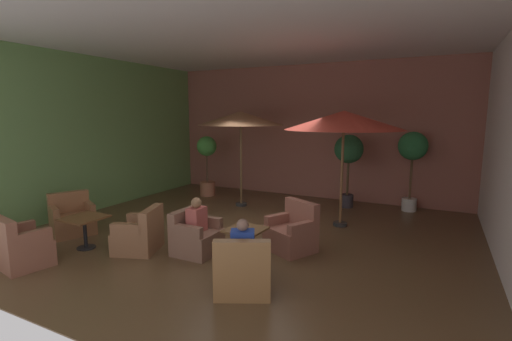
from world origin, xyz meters
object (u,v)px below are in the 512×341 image
armchair_front_left_east (243,272)px  armchair_front_right_east (140,235)px  armchair_front_left_south (292,233)px  cafe_table_front_left (246,237)px  armchair_front_right_north (21,248)px  armchair_front_right_south (72,219)px  potted_tree_mid_right (349,154)px  patron_by_window (243,244)px  cafe_table_front_right (84,223)px  iced_drink_cup (241,224)px  armchair_front_left_north (195,237)px  potted_tree_mid_left (207,159)px  potted_tree_left_corner (412,152)px  patron_blue_shirt (197,217)px  patio_umbrella_center_beige (344,121)px  patio_umbrella_tall_red (241,119)px

armchair_front_left_east → armchair_front_right_east: (-2.55, 0.57, -0.01)m
armchair_front_left_south → armchair_front_right_east: armchair_front_left_south is taller
cafe_table_front_left → armchair_front_left_east: (0.47, -0.96, -0.15)m
armchair_front_right_north → armchair_front_right_south: (-0.79, 1.55, -0.01)m
armchair_front_left_east → armchair_front_right_south: (-4.59, 0.65, 0.00)m
potted_tree_mid_right → patron_by_window: 5.67m
cafe_table_front_left → cafe_table_front_right: (-3.12, -0.77, 0.02)m
armchair_front_left_south → iced_drink_cup: bearing=-123.6°
armchair_front_left_north → armchair_front_right_south: 3.07m
armchair_front_left_north → patron_by_window: patron_by_window is taller
iced_drink_cup → potted_tree_mid_left: bearing=130.6°
armchair_front_left_north → potted_tree_mid_left: size_ratio=0.43×
potted_tree_left_corner → potted_tree_mid_left: (-5.92, -0.89, -0.41)m
armchair_front_right_south → armchair_front_left_north: bearing=5.7°
armchair_front_left_south → potted_tree_mid_left: potted_tree_mid_left is taller
cafe_table_front_left → patron_by_window: 1.06m
armchair_front_left_east → armchair_front_left_north: bearing=148.2°
armchair_front_left_east → iced_drink_cup: 1.21m
armchair_front_left_east → potted_tree_mid_left: (-4.12, 5.13, 0.85)m
cafe_table_front_right → potted_tree_left_corner: potted_tree_left_corner is taller
cafe_table_front_left → armchair_front_left_south: armchair_front_left_south is taller
potted_tree_left_corner → potted_tree_mid_left: bearing=-171.4°
potted_tree_left_corner → potted_tree_mid_left: 6.00m
armchair_front_right_south → iced_drink_cup: armchair_front_right_south is taller
armchair_front_left_east → armchair_front_right_south: armchair_front_right_south is taller
patron_blue_shirt → patron_by_window: size_ratio=0.95×
patio_umbrella_center_beige → armchair_front_right_east: bearing=-132.6°
cafe_table_front_right → armchair_front_right_north: size_ratio=0.78×
potted_tree_left_corner → iced_drink_cup: (-2.38, -5.02, -0.90)m
armchair_front_right_south → potted_tree_left_corner: 8.44m
armchair_front_left_east → patron_blue_shirt: 1.82m
armchair_front_left_north → potted_tree_mid_right: (1.75, 4.69, 1.21)m
armchair_front_left_south → patio_umbrella_tall_red: (-2.54, 2.56, 2.12)m
armchair_front_right_north → patron_blue_shirt: (2.30, 1.86, 0.37)m
potted_tree_mid_right → patron_blue_shirt: potted_tree_mid_right is taller
potted_tree_mid_left → potted_tree_mid_right: potted_tree_mid_right is taller
cafe_table_front_left → armchair_front_right_east: (-2.08, -0.39, -0.16)m
cafe_table_front_right → potted_tree_mid_right: potted_tree_mid_right is taller
armchair_front_right_east → armchair_front_right_north: bearing=-130.2°
potted_tree_left_corner → patron_blue_shirt: size_ratio=3.32×
armchair_front_right_south → patron_by_window: (4.57, -0.61, 0.40)m
patio_umbrella_center_beige → patron_by_window: size_ratio=3.99×
armchair_front_left_north → armchair_front_right_north: size_ratio=0.88×
armchair_front_right_east → potted_tree_mid_left: 4.90m
armchair_front_left_east → patron_blue_shirt: patron_blue_shirt is taller
cafe_table_front_right → armchair_front_right_north: (-0.21, -1.08, -0.16)m
armchair_front_left_north → armchair_front_left_south: 1.83m
armchair_front_left_east → potted_tree_left_corner: 6.41m
armchair_front_left_east → patio_umbrella_center_beige: bearing=83.1°
armchair_front_right_north → iced_drink_cup: armchair_front_right_north is taller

